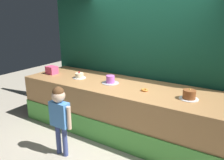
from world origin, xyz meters
The scene contains 9 objects.
ground_plane centered at (0.00, 0.00, 0.00)m, with size 12.00×12.00×0.00m, color #BCB29E.
stage_platform centered at (0.00, 0.59, 0.47)m, with size 4.28×1.20×0.93m.
curtain_backdrop centered at (0.00, 1.28, 1.51)m, with size 4.59×0.08×3.03m, color #144C38.
child_figure centered at (-0.56, -0.58, 0.74)m, with size 0.44×0.20×1.15m.
pink_box centered at (-1.82, 0.47, 1.02)m, with size 0.23×0.18×0.17m, color #F75080.
donut centered at (0.36, 0.50, 0.95)m, with size 0.12×0.12×0.03m, color orange.
cake_far_left centered at (-1.09, 0.53, 0.98)m, with size 0.27×0.27×0.14m.
cake_center_left centered at (-0.36, 0.56, 1.00)m, with size 0.32×0.32×0.15m.
cake_center_right centered at (1.09, 0.51, 1.00)m, with size 0.29×0.29×0.19m.
Camera 1 is at (1.73, -2.74, 2.16)m, focal length 34.79 mm.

